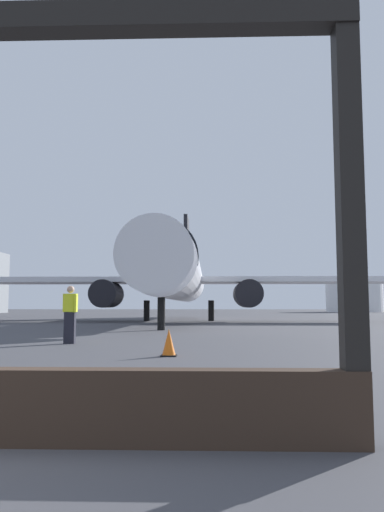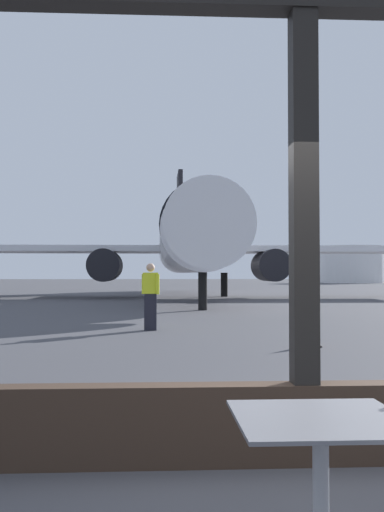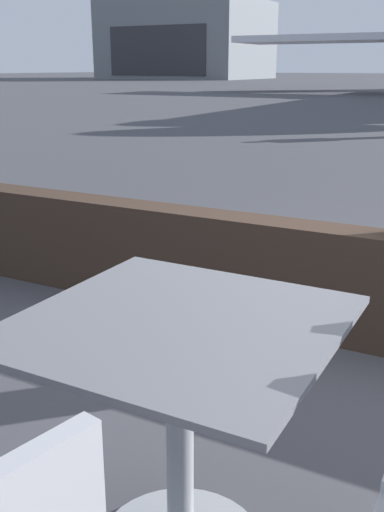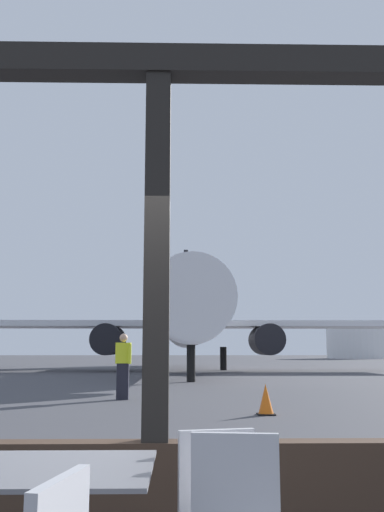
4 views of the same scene
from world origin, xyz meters
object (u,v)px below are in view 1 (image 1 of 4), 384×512
Objects in this scene: traffic_cone at (169,343)px; fuel_storage_tank at (354,296)px; airplane at (178,276)px; ground_crew_worker at (70,314)px.

fuel_storage_tank is at bearing 71.34° from traffic_cone.
airplane is 61.42m from fuel_storage_tank.
airplane reaches higher than traffic_cone.
ground_crew_worker is at bearing -95.42° from airplane.
ground_crew_worker is 81.26m from fuel_storage_tank.
traffic_cone is 83.58m from fuel_storage_tank.
ground_crew_worker is 0.18× the size of fuel_storage_tank.
airplane reaches higher than fuel_storage_tank.
airplane is 18.64× the size of ground_crew_worker.
airplane is 24.71m from traffic_cone.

